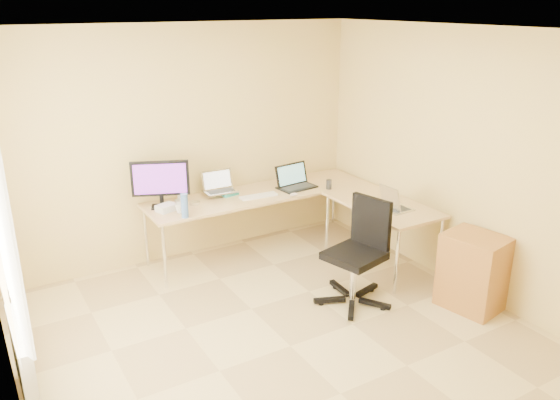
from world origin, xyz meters
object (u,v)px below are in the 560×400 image
laptop_return (398,199)px  desk_main (260,222)px  monitor (161,184)px  cabinet (473,273)px  laptop_center (220,182)px  desk_fan (178,190)px  keyboard (259,196)px  water_bottle (185,206)px  desk_return (381,234)px  office_chair (354,256)px  laptop_black (297,177)px  mug (180,208)px

laptop_return → desk_main: bearing=35.8°
desk_main → monitor: (-1.13, 0.10, 0.62)m
laptop_return → cabinet: (0.15, -0.94, -0.48)m
laptop_return → cabinet: laptop_return is taller
desk_main → monitor: bearing=174.7°
laptop_center → cabinet: bearing=-53.9°
laptop_center → laptop_return: 1.96m
desk_fan → cabinet: 3.15m
keyboard → desk_fan: bearing=162.5°
water_bottle → monitor: bearing=103.9°
water_bottle → laptop_return: size_ratio=0.75×
water_bottle → desk_return: bearing=-19.3°
water_bottle → office_chair: (1.22, -1.22, -0.36)m
monitor → keyboard: bearing=10.1°
laptop_black → keyboard: (-0.54, -0.05, -0.13)m
desk_return → keyboard: keyboard is taller
mug → water_bottle: (-0.01, -0.15, 0.08)m
laptop_center → laptop_return: laptop_center is taller
desk_return → cabinet: size_ratio=1.71×
laptop_black → laptop_return: laptop_black is taller
mug → desk_return: bearing=-23.1°
laptop_center → keyboard: (0.35, -0.26, -0.15)m
desk_main → laptop_center: (-0.43, 0.13, 0.52)m
office_chair → cabinet: 1.14m
desk_main → keyboard: keyboard is taller
desk_main → desk_fan: bearing=168.2°
laptop_return → desk_return: bearing=-3.1°
laptop_center → desk_fan: bearing=175.5°
desk_return → laptop_return: laptop_return is taller
monitor → laptop_black: monitor is taller
laptop_center → mug: 0.66m
mug → laptop_return: laptop_return is taller
laptop_black → laptop_return: bearing=-72.4°
desk_main → desk_fan: (-0.91, 0.19, 0.50)m
monitor → laptop_return: monitor is taller
office_chair → cabinet: bearing=-48.7°
keyboard → water_bottle: bearing=-166.2°
office_chair → desk_main: bearing=83.3°
desk_fan → laptop_center: bearing=-7.9°
water_bottle → desk_fan: (0.12, 0.49, 0.01)m
mug → office_chair: (1.22, -1.37, -0.28)m
cabinet → water_bottle: bearing=127.8°
water_bottle → keyboard: bearing=10.3°
laptop_return → cabinet: size_ratio=0.45×
desk_return → water_bottle: 2.18m
laptop_black → monitor: bearing=166.9°
desk_fan → cabinet: desk_fan is taller
laptop_black → keyboard: bearing=178.7°
laptop_center → mug: bearing=-152.2°
laptop_black → keyboard: 0.56m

